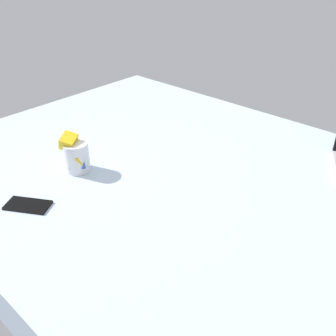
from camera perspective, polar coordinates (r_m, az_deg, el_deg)
The scene contains 3 objects.
bed_mattress at distance 141.36cm, azimuth 0.27°, elevation -3.07°, with size 180.00×140.00×18.00cm, color silver.
snack_cup at distance 136.08cm, azimuth -14.08°, elevation 1.92°, with size 11.66×9.47×14.72cm.
cell_phone at distance 125.11cm, azimuth -20.94°, elevation -5.41°, with size 6.80×14.00×0.80cm, color black.
Camera 1 is at (77.03, -87.17, 89.32)cm, focal length 39.25 mm.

